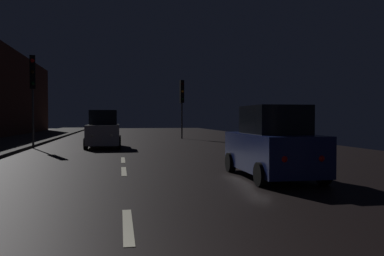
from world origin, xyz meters
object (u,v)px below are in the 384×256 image
traffic_light_far_right (182,96)px  car_approaching_headlights (103,130)px  car_parked_right_near (273,145)px  traffic_light_far_left (33,80)px

traffic_light_far_right → car_approaching_headlights: 11.43m
traffic_light_far_right → car_parked_right_near: 22.62m
traffic_light_far_left → car_approaching_headlights: bearing=78.6°
traffic_light_far_left → car_approaching_headlights: (3.93, -0.07, -2.88)m
traffic_light_far_right → traffic_light_far_left: 13.64m
traffic_light_far_right → traffic_light_far_left: bearing=-56.1°
car_approaching_headlights → car_parked_right_near: car_approaching_headlights is taller
traffic_light_far_left → car_approaching_headlights: traffic_light_far_left is taller
traffic_light_far_right → car_approaching_headlights: size_ratio=1.13×
traffic_light_far_left → car_parked_right_near: bearing=24.5°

